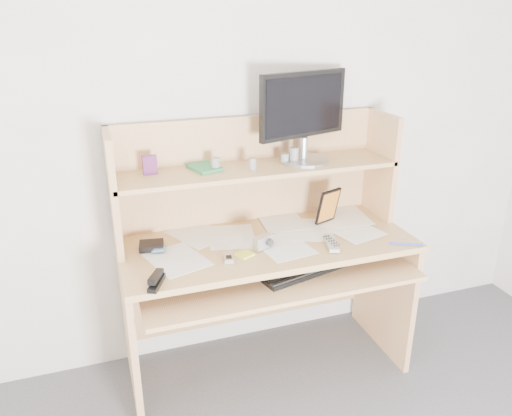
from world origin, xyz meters
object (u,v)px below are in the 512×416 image
object	(u,v)px
desk	(262,244)
game_case	(328,206)
monitor	(304,114)
keyboard	(302,269)
tv_remote	(331,243)

from	to	relation	value
desk	game_case	world-z (taller)	desk
game_case	monitor	bearing A→B (deg)	123.78
keyboard	desk	bearing A→B (deg)	99.66
desk	game_case	distance (m)	0.40
desk	tv_remote	bearing A→B (deg)	-40.51
keyboard	monitor	size ratio (longest dim) A/B	0.92
desk	tv_remote	size ratio (longest dim) A/B	8.18
tv_remote	game_case	world-z (taller)	game_case
tv_remote	keyboard	bearing A→B (deg)	-155.52
monitor	tv_remote	bearing A→B (deg)	-102.88
monitor	desk	bearing A→B (deg)	-174.46
desk	monitor	distance (m)	0.67
tv_remote	monitor	xyz separation A→B (m)	(-0.02, 0.33, 0.55)
desk	keyboard	size ratio (longest dim) A/B	3.09
keyboard	game_case	size ratio (longest dim) A/B	2.44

